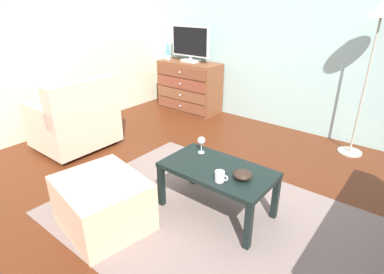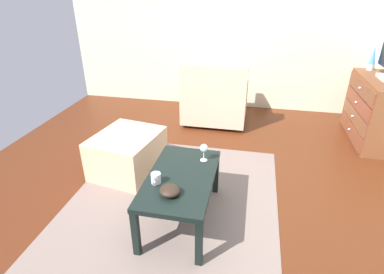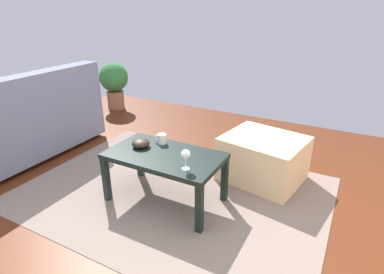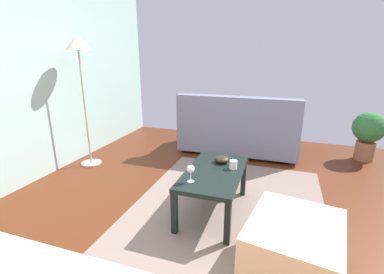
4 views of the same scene
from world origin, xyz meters
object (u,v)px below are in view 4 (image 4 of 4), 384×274
at_px(wine_glass, 191,170).
at_px(couch_large, 239,131).
at_px(mug, 233,164).
at_px(bowl_decorative, 222,159).
at_px(potted_plant, 368,132).
at_px(coffee_table, 214,177).
at_px(ottoman, 293,250).
at_px(standing_lamp, 79,56).

relative_size(wine_glass, couch_large, 0.09).
height_order(mug, bowl_decorative, mug).
distance_m(mug, potted_plant, 2.53).
xyz_separation_m(wine_glass, couch_large, (2.09, -0.08, -0.20)).
bearing_deg(mug, couch_large, 7.48).
height_order(coffee_table, wine_glass, wine_glass).
distance_m(coffee_table, couch_large, 1.81).
bearing_deg(potted_plant, coffee_table, 139.45).
xyz_separation_m(bowl_decorative, ottoman, (-0.87, -0.71, -0.26)).
relative_size(coffee_table, standing_lamp, 0.54).
relative_size(bowl_decorative, standing_lamp, 0.09).
distance_m(bowl_decorative, standing_lamp, 2.27).
relative_size(bowl_decorative, ottoman, 0.22).
bearing_deg(ottoman, standing_lamp, 64.99).
bearing_deg(coffee_table, ottoman, -130.18).
relative_size(wine_glass, ottoman, 0.22).
xyz_separation_m(mug, bowl_decorative, (0.12, 0.14, -0.01)).
xyz_separation_m(coffee_table, couch_large, (1.81, 0.06, -0.03)).
distance_m(wine_glass, standing_lamp, 2.25).
distance_m(mug, ottoman, 0.98).
bearing_deg(couch_large, mug, -172.52).
relative_size(standing_lamp, potted_plant, 2.42).
height_order(wine_glass, couch_large, couch_large).
relative_size(couch_large, standing_lamp, 1.04).
bearing_deg(couch_large, standing_lamp, 121.45).
bearing_deg(coffee_table, wine_glass, 153.30).
xyz_separation_m(coffee_table, potted_plant, (2.08, -1.78, 0.05)).
distance_m(mug, bowl_decorative, 0.19).
bearing_deg(bowl_decorative, ottoman, -140.59).
distance_m(ottoman, standing_lamp, 3.24).
bearing_deg(bowl_decorative, wine_glass, 163.11).
distance_m(wine_glass, couch_large, 2.10).
relative_size(wine_glass, mug, 1.38).
distance_m(couch_large, standing_lamp, 2.51).
relative_size(coffee_table, mug, 8.22).
relative_size(mug, ottoman, 0.16).
height_order(bowl_decorative, ottoman, bowl_decorative).
distance_m(ottoman, potted_plant, 2.90).
xyz_separation_m(couch_large, potted_plant, (0.27, -1.83, 0.08)).
xyz_separation_m(bowl_decorative, standing_lamp, (0.39, 1.99, 1.02)).
height_order(wine_glass, mug, wine_glass).
bearing_deg(mug, wine_glass, 143.40).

